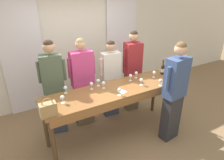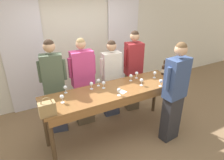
{
  "view_description": "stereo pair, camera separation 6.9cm",
  "coord_description": "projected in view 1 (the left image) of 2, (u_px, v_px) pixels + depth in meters",
  "views": [
    {
      "loc": [
        -1.59,
        -2.73,
        2.63
      ],
      "look_at": [
        0.0,
        0.07,
        1.14
      ],
      "focal_mm": 32.0,
      "sensor_mm": 36.0,
      "label": 1
    },
    {
      "loc": [
        -1.53,
        -2.77,
        2.63
      ],
      "look_at": [
        0.0,
        0.07,
        1.14
      ],
      "focal_mm": 32.0,
      "sensor_mm": 36.0,
      "label": 2
    }
  ],
  "objects": [
    {
      "name": "wine_glass_center_mid",
      "position": [
        98.0,
        81.0,
        3.64
      ],
      "size": [
        0.07,
        0.07,
        0.14
      ],
      "color": "white",
      "rests_on": "tasting_bar"
    },
    {
      "name": "wine_glass_by_bottle",
      "position": [
        131.0,
        76.0,
        3.84
      ],
      "size": [
        0.07,
        0.07,
        0.14
      ],
      "color": "white",
      "rests_on": "tasting_bar"
    },
    {
      "name": "host_pouring",
      "position": [
        174.0,
        92.0,
        3.49
      ],
      "size": [
        0.52,
        0.27,
        1.87
      ],
      "color": "#28282D",
      "rests_on": "ground_plane"
    },
    {
      "name": "handbag",
      "position": [
        48.0,
        109.0,
        2.76
      ],
      "size": [
        0.23,
        0.13,
        0.29
      ],
      "color": "#997A4C",
      "rests_on": "tasting_bar"
    },
    {
      "name": "curtain_panel_right",
      "position": [
        121.0,
        41.0,
        5.34
      ],
      "size": [
        0.87,
        0.03,
        2.69
      ],
      "color": "white",
      "rests_on": "ground_plane"
    },
    {
      "name": "wine_bottle",
      "position": [
        163.0,
        69.0,
        4.14
      ],
      "size": [
        0.07,
        0.07,
        0.31
      ],
      "color": "black",
      "rests_on": "tasting_bar"
    },
    {
      "name": "napkin",
      "position": [
        123.0,
        92.0,
        3.46
      ],
      "size": [
        0.15,
        0.15,
        0.0
      ],
      "color": "white",
      "rests_on": "tasting_bar"
    },
    {
      "name": "wine_glass_near_host",
      "position": [
        136.0,
        73.0,
        3.96
      ],
      "size": [
        0.07,
        0.07,
        0.14
      ],
      "color": "white",
      "rests_on": "tasting_bar"
    },
    {
      "name": "guest_striped_shirt",
      "position": [
        132.0,
        71.0,
        4.45
      ],
      "size": [
        0.47,
        0.32,
        1.85
      ],
      "color": "brown",
      "rests_on": "ground_plane"
    },
    {
      "name": "wine_glass_front_right",
      "position": [
        91.0,
        84.0,
        3.51
      ],
      "size": [
        0.07,
        0.07,
        0.14
      ],
      "color": "white",
      "rests_on": "tasting_bar"
    },
    {
      "name": "tasting_bar",
      "position": [
        115.0,
        95.0,
        3.58
      ],
      "size": [
        2.57,
        0.71,
        0.99
      ],
      "color": "brown",
      "rests_on": "ground_plane"
    },
    {
      "name": "wall_back",
      "position": [
        77.0,
        44.0,
        4.81
      ],
      "size": [
        12.0,
        0.06,
        2.8
      ],
      "color": "silver",
      "rests_on": "ground_plane"
    },
    {
      "name": "wine_glass_center_left",
      "position": [
        161.0,
        81.0,
        3.64
      ],
      "size": [
        0.07,
        0.07,
        0.14
      ],
      "color": "white",
      "rests_on": "tasting_bar"
    },
    {
      "name": "wine_glass_front_mid",
      "position": [
        62.0,
        98.0,
        3.08
      ],
      "size": [
        0.07,
        0.07,
        0.14
      ],
      "color": "white",
      "rests_on": "tasting_bar"
    },
    {
      "name": "guest_cream_sweater",
      "position": [
        111.0,
        78.0,
        4.23
      ],
      "size": [
        0.5,
        0.24,
        1.71
      ],
      "color": "#383D51",
      "rests_on": "ground_plane"
    },
    {
      "name": "curtain_panel_left",
      "position": [
        23.0,
        55.0,
        4.23
      ],
      "size": [
        0.87,
        0.03,
        2.69
      ],
      "color": "white",
      "rests_on": "ground_plane"
    },
    {
      "name": "wine_glass_by_handbag",
      "position": [
        141.0,
        80.0,
        3.67
      ],
      "size": [
        0.07,
        0.07,
        0.14
      ],
      "color": "white",
      "rests_on": "tasting_bar"
    },
    {
      "name": "wine_glass_center_right",
      "position": [
        65.0,
        88.0,
        3.38
      ],
      "size": [
        0.07,
        0.07,
        0.14
      ],
      "color": "white",
      "rests_on": "tasting_bar"
    },
    {
      "name": "wine_glass_front_left",
      "position": [
        119.0,
        90.0,
        3.31
      ],
      "size": [
        0.07,
        0.07,
        0.14
      ],
      "color": "white",
      "rests_on": "tasting_bar"
    },
    {
      "name": "ground_plane",
      "position": [
        114.0,
        133.0,
        3.97
      ],
      "size": [
        18.0,
        18.0,
        0.0
      ],
      "primitive_type": "plane",
      "color": "#846647"
    },
    {
      "name": "guest_pink_top",
      "position": [
        83.0,
        83.0,
        3.93
      ],
      "size": [
        0.54,
        0.24,
        1.82
      ],
      "color": "brown",
      "rests_on": "ground_plane"
    },
    {
      "name": "guest_olive_jacket",
      "position": [
        54.0,
        88.0,
        3.66
      ],
      "size": [
        0.5,
        0.29,
        1.86
      ],
      "color": "#383D51",
      "rests_on": "ground_plane"
    },
    {
      "name": "wine_glass_back_right",
      "position": [
        154.0,
        73.0,
        3.99
      ],
      "size": [
        0.07,
        0.07,
        0.14
      ],
      "color": "white",
      "rests_on": "tasting_bar"
    },
    {
      "name": "wine_glass_back_left",
      "position": [
        104.0,
        83.0,
        3.55
      ],
      "size": [
        0.07,
        0.07,
        0.14
      ],
      "color": "white",
      "rests_on": "tasting_bar"
    },
    {
      "name": "wine_glass_back_mid",
      "position": [
        175.0,
        76.0,
        3.83
      ],
      "size": [
        0.07,
        0.07,
        0.14
      ],
      "color": "white",
      "rests_on": "tasting_bar"
    }
  ]
}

